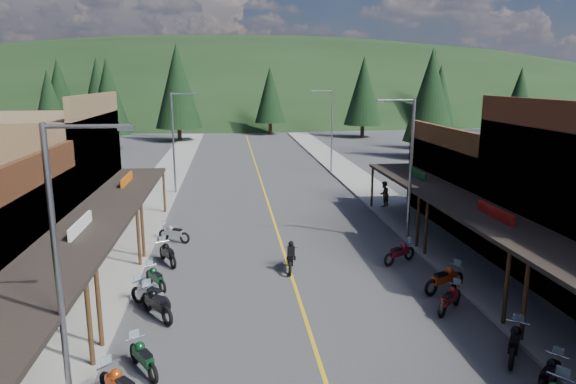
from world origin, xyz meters
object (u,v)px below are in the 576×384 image
object	(u,v)px
shop_west_3	(34,178)
bike_east_5	(550,373)
pine_11	(431,95)
pedestrian_east_b	(384,194)
pine_1	(98,90)
streetlight_2	(409,164)
pine_4	(364,91)
pine_2	(178,86)
bike_east_9	(400,252)
bike_west_9	(156,277)
streetlight_0	(63,264)
bike_east_6	(515,341)
streetlight_3	(330,127)
bike_east_7	(450,298)
bike_west_10	(168,252)
pine_10	(108,97)
bike_west_6	(143,356)
bike_west_8	(150,293)
streetlight_1	(175,138)
pine_5	(433,85)
pine_9	(439,100)
pine_8	(50,107)
bike_west_7	(156,302)
bike_west_11	(174,232)
rider_on_bike	(291,258)
bike_east_8	(445,278)
pine_6	(520,94)
pine_7	(59,89)
shop_east_3	(493,184)
pine_3	(270,95)

from	to	relation	value
shop_west_3	bike_east_5	bearing A→B (deg)	-40.75
pine_11	pedestrian_east_b	xyz separation A→B (m)	(-11.98, -22.33, -6.13)
pine_11	pine_1	bearing A→B (deg)	143.97
streetlight_2	pine_4	distance (m)	53.23
pine_2	bike_east_9	size ratio (longest dim) A/B	6.66
streetlight_2	bike_west_9	size ratio (longest dim) A/B	4.17
streetlight_0	bike_east_6	bearing A→B (deg)	7.15
streetlight_3	pedestrian_east_b	world-z (taller)	streetlight_3
pine_11	bike_east_7	bearing A→B (deg)	-110.19
bike_east_5	pedestrian_east_b	xyz separation A→B (m)	(1.58, 21.80, 0.50)
bike_west_10	bike_east_5	world-z (taller)	bike_west_10
pine_10	bike_east_5	size ratio (longest dim) A/B	5.93
streetlight_0	pedestrian_east_b	bearing A→B (deg)	55.36
pedestrian_east_b	bike_west_6	bearing A→B (deg)	11.44
bike_west_6	bike_west_8	size ratio (longest dim) A/B	0.92
streetlight_0	bike_west_9	size ratio (longest dim) A/B	4.17
streetlight_1	pine_5	distance (m)	64.73
pine_9	bike_east_7	xyz separation A→B (m)	(-18.24, -45.72, -5.81)
pine_9	pedestrian_east_b	xyz separation A→B (m)	(-15.98, -29.33, -5.33)
streetlight_0	pine_8	bearing A→B (deg)	108.11
streetlight_2	pine_11	bearing A→B (deg)	66.49
bike_west_7	bike_west_10	size ratio (longest dim) A/B	1.08
pine_1	bike_east_7	size ratio (longest dim) A/B	6.24
bike_west_7	bike_west_10	world-z (taller)	bike_west_7
bike_west_11	pine_5	bearing A→B (deg)	-2.33
streetlight_1	pine_10	world-z (taller)	pine_10
streetlight_0	pine_2	distance (m)	64.17
pine_11	pedestrian_east_b	size ratio (longest dim) A/B	6.84
bike_west_6	rider_on_bike	world-z (taller)	rider_on_bike
bike_west_11	bike_east_9	bearing A→B (deg)	-82.15
bike_east_6	bike_east_8	bearing A→B (deg)	126.02
pine_8	pine_11	size ratio (longest dim) A/B	0.81
pine_4	pine_6	world-z (taller)	pine_4
shop_west_3	bike_east_9	size ratio (longest dim) A/B	5.19
pine_2	bike_west_8	distance (m)	57.70
pine_7	bike_east_9	xyz separation A→B (m)	(37.55, -71.24, -6.64)
streetlight_0	pine_10	xyz separation A→B (m)	(-11.05, 56.00, 2.32)
shop_east_3	pine_10	xyz separation A→B (m)	(-31.75, 38.70, 4.25)
pine_3	bike_west_11	distance (m)	57.66
pine_5	bike_west_9	world-z (taller)	pine_5
pine_5	bike_west_10	size ratio (longest dim) A/B	6.56
streetlight_3	pine_1	distance (m)	50.65
bike_west_9	rider_on_bike	world-z (taller)	rider_on_bike
pine_4	pine_5	distance (m)	20.01
streetlight_2	pine_7	world-z (taller)	pine_7
pine_7	bike_east_5	bearing A→B (deg)	-64.92
streetlight_2	bike_west_6	bearing A→B (deg)	-136.63
pine_3	bike_east_8	distance (m)	65.19
pine_1	bike_west_7	xyz separation A→B (m)	(18.34, -70.03, -6.58)
pine_11	pine_8	bearing A→B (deg)	177.27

